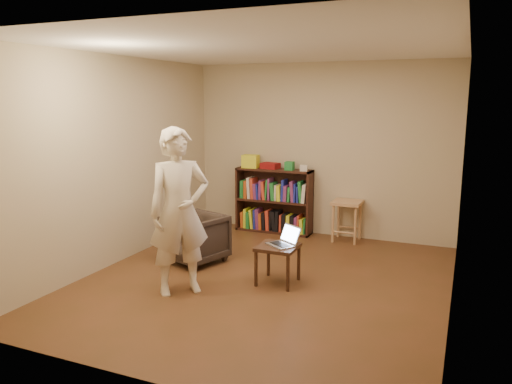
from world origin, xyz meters
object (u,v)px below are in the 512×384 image
at_px(bookshelf, 274,204).
at_px(armchair, 195,238).
at_px(side_table, 278,252).
at_px(person, 179,212).
at_px(stool, 347,209).
at_px(laptop, 284,240).

bearing_deg(bookshelf, armchair, -102.54).
height_order(armchair, side_table, armchair).
height_order(bookshelf, person, person).
height_order(stool, side_table, stool).
bearing_deg(armchair, stool, 66.33).
height_order(bookshelf, armchair, bookshelf).
relative_size(bookshelf, person, 0.67).
relative_size(laptop, person, 0.23).
bearing_deg(side_table, laptop, 41.58).
distance_m(side_table, laptop, 0.15).
bearing_deg(armchair, bookshelf, 96.14).
bearing_deg(bookshelf, side_table, -67.84).
height_order(bookshelf, laptop, bookshelf).
height_order(bookshelf, stool, bookshelf).
bearing_deg(armchair, person, -49.75).
xyz_separation_m(bookshelf, stool, (1.17, -0.07, 0.04)).
xyz_separation_m(bookshelf, laptop, (0.91, -2.02, 0.06)).
bearing_deg(side_table, bookshelf, 112.16).
xyz_separation_m(bookshelf, armchair, (-0.40, -1.79, -0.13)).
bearing_deg(stool, armchair, -132.35).
xyz_separation_m(side_table, person, (-0.87, -0.65, 0.52)).
bearing_deg(laptop, bookshelf, 147.87).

